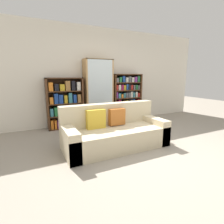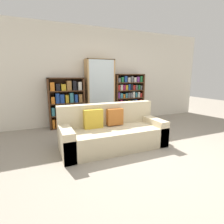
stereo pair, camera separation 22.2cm
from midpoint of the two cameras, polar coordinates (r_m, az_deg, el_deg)
ground_plane at (r=3.25m, az=14.89°, el=-13.43°), size 16.00×16.00×0.00m
wall_back at (r=5.22m, az=-2.17°, el=11.51°), size 7.00×0.06×2.70m
couch at (r=3.42m, az=1.87°, el=-6.67°), size 1.98×0.83×0.82m
bookshelf_left at (r=4.79m, az=-13.28°, el=2.56°), size 0.93×0.32×1.32m
display_cabinet at (r=4.98m, az=-2.74°, el=6.40°), size 0.79×0.36×1.82m
bookshelf_right at (r=5.41m, az=6.54°, el=4.58°), size 0.93×0.32×1.42m
wine_bottle at (r=4.80m, az=2.99°, el=-2.78°), size 0.09×0.09×0.41m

